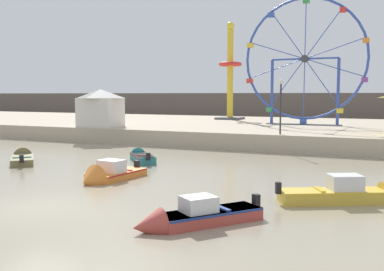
# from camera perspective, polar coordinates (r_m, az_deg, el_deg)

# --- Properties ---
(ground_plane) EXTENTS (240.00, 240.00, 0.00)m
(ground_plane) POSITION_cam_1_polar(r_m,az_deg,el_deg) (18.05, -19.03, -8.47)
(ground_plane) COLOR gray
(quay_promenade) EXTENTS (110.00, 25.69, 1.28)m
(quay_promenade) POSITION_cam_1_polar(r_m,az_deg,el_deg) (46.34, 9.19, 0.74)
(quay_promenade) COLOR #B7A88E
(quay_promenade) RESTS_ON ground_plane
(distant_town_skyline) EXTENTS (140.00, 3.00, 4.40)m
(distant_town_skyline) POSITION_cam_1_polar(r_m,az_deg,el_deg) (70.51, 14.56, 3.41)
(distant_town_skyline) COLOR #564C47
(distant_town_skyline) RESTS_ON ground_plane
(motorboat_mustard_yellow) EXTENTS (5.03, 3.39, 1.37)m
(motorboat_mustard_yellow) POSITION_cam_1_polar(r_m,az_deg,el_deg) (18.75, 19.40, -6.90)
(motorboat_mustard_yellow) COLOR gold
(motorboat_mustard_yellow) RESTS_ON ground_plane
(motorboat_olive_wood) EXTENTS (3.60, 3.67, 1.19)m
(motorboat_olive_wood) POSITION_cam_1_polar(r_m,az_deg,el_deg) (30.10, -20.52, -2.70)
(motorboat_olive_wood) COLOR olive
(motorboat_olive_wood) RESTS_ON ground_plane
(motorboat_orange_hull) EXTENTS (1.89, 4.14, 1.50)m
(motorboat_orange_hull) POSITION_cam_1_polar(r_m,az_deg,el_deg) (22.42, -10.74, -4.93)
(motorboat_orange_hull) COLOR orange
(motorboat_orange_hull) RESTS_ON ground_plane
(motorboat_teal_painted) EXTENTS (3.36, 3.56, 1.05)m
(motorboat_teal_painted) POSITION_cam_1_polar(r_m,az_deg,el_deg) (28.91, -6.47, -2.67)
(motorboat_teal_painted) COLOR teal
(motorboat_teal_painted) RESTS_ON ground_plane
(motorboat_faded_red) EXTENTS (3.49, 4.18, 1.24)m
(motorboat_faded_red) POSITION_cam_1_polar(r_m,az_deg,el_deg) (14.62, -0.10, -10.20)
(motorboat_faded_red) COLOR #B24238
(motorboat_faded_red) RESTS_ON ground_plane
(ferris_wheel_blue_frame) EXTENTS (11.54, 1.20, 12.02)m
(ferris_wheel_blue_frame) POSITION_cam_1_polar(r_m,az_deg,el_deg) (44.71, 13.98, 9.06)
(ferris_wheel_blue_frame) COLOR #334CA8
(ferris_wheel_blue_frame) RESTS_ON quay_promenade
(drop_tower_yellow_tower) EXTENTS (2.80, 2.80, 11.20)m
(drop_tower_yellow_tower) POSITION_cam_1_polar(r_m,az_deg,el_deg) (53.18, 4.82, 7.47)
(drop_tower_yellow_tower) COLOR gold
(drop_tower_yellow_tower) RESTS_ON quay_promenade
(carnival_booth_white_ticket) EXTENTS (3.86, 3.53, 3.36)m
(carnival_booth_white_ticket) POSITION_cam_1_polar(r_m,az_deg,el_deg) (41.52, -11.43, 3.50)
(carnival_booth_white_ticket) COLOR silver
(carnival_booth_white_ticket) RESTS_ON quay_promenade
(promenade_lamp_near) EXTENTS (0.32, 0.32, 3.96)m
(promenade_lamp_near) POSITION_cam_1_polar(r_m,az_deg,el_deg) (33.40, 11.09, 4.56)
(promenade_lamp_near) COLOR #2D2D33
(promenade_lamp_near) RESTS_ON quay_promenade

